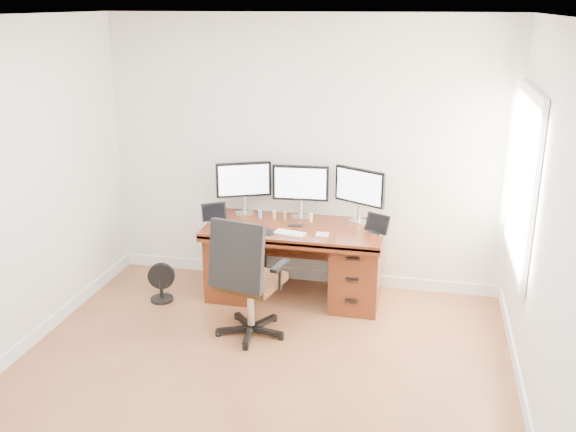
% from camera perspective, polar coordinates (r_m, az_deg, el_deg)
% --- Properties ---
extents(ground, '(4.50, 4.50, 0.00)m').
position_cam_1_polar(ground, '(4.91, -3.95, -16.16)').
color(ground, brown).
rests_on(ground, ground).
extents(back_wall, '(4.00, 0.10, 2.70)m').
position_cam_1_polar(back_wall, '(6.39, 1.46, 5.50)').
color(back_wall, white).
rests_on(back_wall, ground).
extents(right_wall, '(0.10, 4.50, 2.70)m').
position_cam_1_polar(right_wall, '(4.29, 22.60, -2.49)').
color(right_wall, white).
rests_on(right_wall, ground).
extents(desk, '(1.70, 0.80, 0.75)m').
position_cam_1_polar(desk, '(6.28, 0.65, -3.81)').
color(desk, '#542310').
rests_on(desk, ground).
extents(office_chair, '(0.70, 0.70, 1.11)m').
position_cam_1_polar(office_chair, '(5.58, -3.60, -7.29)').
color(office_chair, black).
rests_on(office_chair, ground).
extents(floor_fan, '(0.27, 0.22, 0.38)m').
position_cam_1_polar(floor_fan, '(6.40, -11.23, -5.87)').
color(floor_fan, black).
rests_on(floor_fan, ground).
extents(monitor_left, '(0.52, 0.25, 0.53)m').
position_cam_1_polar(monitor_left, '(6.42, -3.96, 3.08)').
color(monitor_left, silver).
rests_on(monitor_left, desk).
extents(monitor_center, '(0.55, 0.15, 0.53)m').
position_cam_1_polar(monitor_center, '(6.28, 1.12, 2.78)').
color(monitor_center, silver).
rests_on(monitor_center, desk).
extents(monitor_right, '(0.50, 0.29, 0.53)m').
position_cam_1_polar(monitor_right, '(6.20, 6.39, 2.45)').
color(monitor_right, silver).
rests_on(monitor_right, desk).
extents(tablet_left, '(0.24, 0.18, 0.19)m').
position_cam_1_polar(tablet_left, '(6.26, -6.62, 0.21)').
color(tablet_left, silver).
rests_on(tablet_left, desk).
extents(tablet_right, '(0.24, 0.17, 0.19)m').
position_cam_1_polar(tablet_right, '(5.95, 7.93, -0.82)').
color(tablet_right, silver).
rests_on(tablet_right, desk).
extents(keyboard, '(0.31, 0.18, 0.01)m').
position_cam_1_polar(keyboard, '(5.92, 0.17, -1.54)').
color(keyboard, white).
rests_on(keyboard, desk).
extents(trackpad, '(0.12, 0.12, 0.01)m').
position_cam_1_polar(trackpad, '(5.91, 3.06, -1.65)').
color(trackpad, silver).
rests_on(trackpad, desk).
extents(drawing_tablet, '(0.25, 0.20, 0.01)m').
position_cam_1_polar(drawing_tablet, '(5.98, -2.11, -1.37)').
color(drawing_tablet, black).
rests_on(drawing_tablet, desk).
extents(phone, '(0.14, 0.08, 0.01)m').
position_cam_1_polar(phone, '(6.14, 0.67, -0.82)').
color(phone, black).
rests_on(phone, desk).
extents(figurine_blue, '(0.04, 0.04, 0.10)m').
position_cam_1_polar(figurine_blue, '(6.34, -2.49, 0.24)').
color(figurine_blue, '#6B7CE6').
rests_on(figurine_blue, desk).
extents(figurine_orange, '(0.04, 0.04, 0.10)m').
position_cam_1_polar(figurine_orange, '(6.30, -1.23, 0.15)').
color(figurine_orange, '#EC9F58').
rests_on(figurine_orange, desk).
extents(figurine_brown, '(0.04, 0.04, 0.10)m').
position_cam_1_polar(figurine_brown, '(6.28, -0.31, 0.08)').
color(figurine_brown, '#8A5E43').
rests_on(figurine_brown, desk).
extents(figurine_yellow, '(0.04, 0.04, 0.10)m').
position_cam_1_polar(figurine_yellow, '(6.23, 2.05, -0.08)').
color(figurine_yellow, '#DEBD6F').
rests_on(figurine_yellow, desk).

